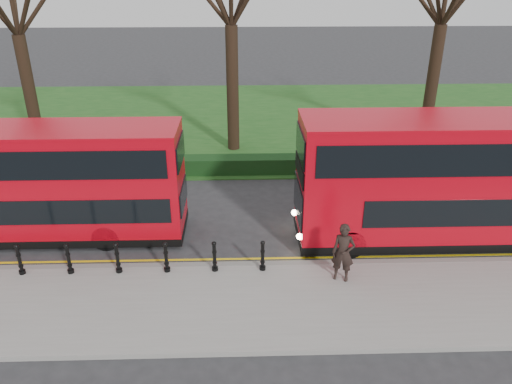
{
  "coord_description": "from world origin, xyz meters",
  "views": [
    {
      "loc": [
        2.43,
        -14.61,
        9.17
      ],
      "look_at": [
        2.88,
        0.5,
        2.0
      ],
      "focal_mm": 35.0,
      "sensor_mm": 36.0,
      "label": 1
    }
  ],
  "objects_px": {
    "bus_rear": "(463,181)",
    "bus_lead": "(34,184)",
    "pedestrian": "(343,253)",
    "bollard_row": "(142,258)"
  },
  "relations": [
    {
      "from": "bus_rear",
      "to": "bus_lead",
      "type": "bearing_deg",
      "value": 177.56
    },
    {
      "from": "bus_rear",
      "to": "pedestrian",
      "type": "height_order",
      "value": "bus_rear"
    },
    {
      "from": "bollard_row",
      "to": "pedestrian",
      "type": "distance_m",
      "value": 6.22
    },
    {
      "from": "bus_lead",
      "to": "pedestrian",
      "type": "bearing_deg",
      "value": -17.48
    },
    {
      "from": "bus_lead",
      "to": "bus_rear",
      "type": "distance_m",
      "value": 14.71
    },
    {
      "from": "bollard_row",
      "to": "pedestrian",
      "type": "bearing_deg",
      "value": -5.4
    },
    {
      "from": "bus_rear",
      "to": "bollard_row",
      "type": "bearing_deg",
      "value": -169.38
    },
    {
      "from": "bus_lead",
      "to": "bus_rear",
      "type": "height_order",
      "value": "bus_rear"
    },
    {
      "from": "bus_lead",
      "to": "bollard_row",
      "type": "bearing_deg",
      "value": -33.17
    },
    {
      "from": "bollard_row",
      "to": "pedestrian",
      "type": "xyz_separation_m",
      "value": [
        6.18,
        -0.58,
        0.44
      ]
    }
  ]
}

